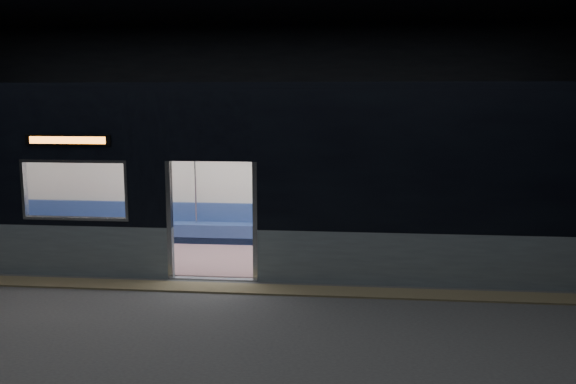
# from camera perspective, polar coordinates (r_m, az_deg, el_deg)

# --- Properties ---
(station_floor) EXTENTS (24.00, 14.00, 0.01)m
(station_floor) POSITION_cam_1_polar(r_m,az_deg,el_deg) (9.70, -8.39, -9.94)
(station_floor) COLOR #47494C
(station_floor) RESTS_ON ground
(station_envelope) EXTENTS (24.00, 14.00, 5.00)m
(station_envelope) POSITION_cam_1_polar(r_m,az_deg,el_deg) (9.21, -8.91, 12.23)
(station_envelope) COLOR black
(station_envelope) RESTS_ON station_floor
(tactile_strip) EXTENTS (22.80, 0.50, 0.03)m
(tactile_strip) POSITION_cam_1_polar(r_m,az_deg,el_deg) (10.20, -7.62, -8.86)
(tactile_strip) COLOR #8C7F59
(tactile_strip) RESTS_ON station_floor
(metro_car) EXTENTS (18.00, 3.04, 3.35)m
(metro_car) POSITION_cam_1_polar(r_m,az_deg,el_deg) (11.74, -5.55, 2.64)
(metro_car) COLOR #8B9DA5
(metro_car) RESTS_ON station_floor
(passenger) EXTENTS (0.39, 0.68, 1.36)m
(passenger) POSITION_cam_1_polar(r_m,az_deg,el_deg) (12.65, 5.85, -1.72)
(passenger) COLOR black
(passenger) RESTS_ON metro_car
(handbag) EXTENTS (0.37, 0.35, 0.15)m
(handbag) POSITION_cam_1_polar(r_m,az_deg,el_deg) (12.46, 5.80, -2.42)
(handbag) COLOR black
(handbag) RESTS_ON passenger
(transit_map) EXTENTS (1.06, 0.03, 0.69)m
(transit_map) POSITION_cam_1_polar(r_m,az_deg,el_deg) (12.86, 7.55, 1.57)
(transit_map) COLOR white
(transit_map) RESTS_ON metro_car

